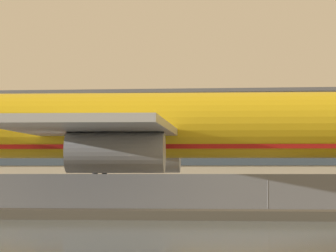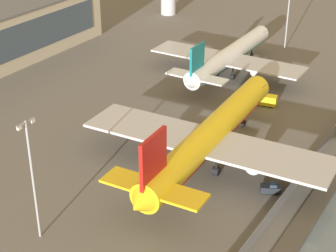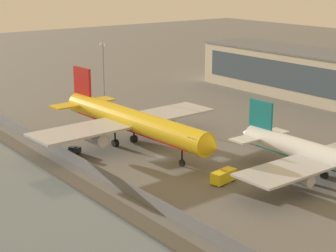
% 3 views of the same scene
% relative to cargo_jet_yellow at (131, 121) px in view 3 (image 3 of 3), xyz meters
% --- Properties ---
extents(ground_plane, '(500.00, 500.00, 0.00)m').
position_rel_cargo_jet_yellow_xyz_m(ground_plane, '(10.29, 0.37, -5.72)').
color(ground_plane, '#66635E').
extents(shoreline_seawall, '(320.00, 3.00, 0.50)m').
position_rel_cargo_jet_yellow_xyz_m(shoreline_seawall, '(10.29, -20.13, -5.47)').
color(shoreline_seawall, '#474238').
rests_on(shoreline_seawall, ground).
extents(perimeter_fence, '(280.00, 0.10, 2.38)m').
position_rel_cargo_jet_yellow_xyz_m(perimeter_fence, '(10.29, -15.63, -4.53)').
color(perimeter_fence, slate).
rests_on(perimeter_fence, ground).
extents(cargo_jet_yellow, '(51.47, 44.15, 15.00)m').
position_rel_cargo_jet_yellow_xyz_m(cargo_jet_yellow, '(0.00, 0.00, 0.00)').
color(cargo_jet_yellow, yellow).
rests_on(cargo_jet_yellow, ground).
extents(passenger_jet_white_teal, '(43.75, 37.44, 12.47)m').
position_rel_cargo_jet_yellow_xyz_m(passenger_jet_white_teal, '(39.81, 15.61, -0.96)').
color(passenger_jet_white_teal, white).
rests_on(passenger_jet_white_teal, ground).
extents(baggage_tug, '(2.83, 3.58, 1.80)m').
position_rel_cargo_jet_yellow_xyz_m(baggage_tug, '(-2.55, -12.66, -4.92)').
color(baggage_tug, '#1E2328').
rests_on(baggage_tug, ground).
extents(ops_van, '(3.00, 5.49, 2.48)m').
position_rel_cargo_jet_yellow_xyz_m(ops_van, '(28.19, 1.21, -4.45)').
color(ops_van, yellow).
rests_on(ops_van, ground).
extents(apron_light_mast_apron_east, '(3.20, 0.40, 18.63)m').
position_rel_cargo_jet_yellow_xyz_m(apron_light_mast_apron_east, '(-30.33, 11.37, 4.85)').
color(apron_light_mast_apron_east, '#93969B').
rests_on(apron_light_mast_apron_east, ground).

